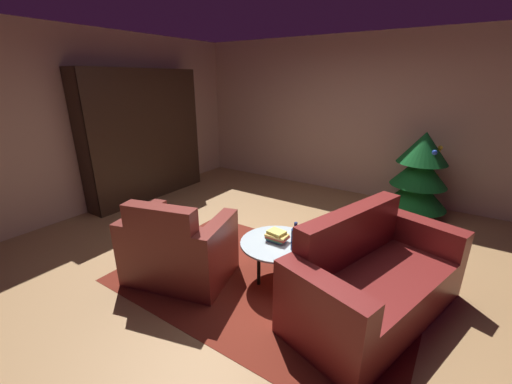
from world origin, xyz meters
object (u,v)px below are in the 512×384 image
(coffee_table, at_px, (278,245))
(book_stack_on_table, at_px, (277,236))
(couch_red, at_px, (372,280))
(bottle_on_table, at_px, (295,239))
(armchair_red, at_px, (178,250))
(decorated_tree, at_px, (420,174))
(bookshelf_unit, at_px, (151,136))

(coffee_table, height_order, book_stack_on_table, book_stack_on_table)
(couch_red, distance_m, bottle_on_table, 0.77)
(armchair_red, bearing_deg, decorated_tree, 60.36)
(bookshelf_unit, bearing_deg, couch_red, -14.03)
(armchair_red, bearing_deg, book_stack_on_table, 32.18)
(armchair_red, xyz_separation_m, decorated_tree, (1.79, 3.14, 0.34))
(coffee_table, bearing_deg, couch_red, 3.91)
(book_stack_on_table, relative_size, decorated_tree, 0.17)
(bookshelf_unit, xyz_separation_m, decorated_tree, (4.07, 1.53, -0.39))
(bookshelf_unit, height_order, coffee_table, bookshelf_unit)
(coffee_table, distance_m, decorated_tree, 2.78)
(book_stack_on_table, xyz_separation_m, decorated_tree, (0.93, 2.60, 0.17))
(couch_red, bearing_deg, armchair_red, -161.79)
(bookshelf_unit, xyz_separation_m, armchair_red, (2.28, -1.61, -0.73))
(couch_red, bearing_deg, coffee_table, -176.09)
(bookshelf_unit, xyz_separation_m, couch_red, (4.09, -1.02, -0.74))
(couch_red, bearing_deg, bookshelf_unit, 165.97)
(armchair_red, xyz_separation_m, couch_red, (1.81, 0.59, -0.01))
(bookshelf_unit, bearing_deg, book_stack_on_table, -18.91)
(armchair_red, distance_m, couch_red, 1.90)
(bottle_on_table, relative_size, decorated_tree, 0.22)
(bookshelf_unit, xyz_separation_m, bottle_on_table, (3.36, -1.12, -0.50))
(armchair_red, bearing_deg, bottle_on_table, 24.50)
(coffee_table, xyz_separation_m, bottle_on_table, (0.21, -0.04, 0.15))
(coffee_table, relative_size, bottle_on_table, 2.68)
(couch_red, xyz_separation_m, coffee_table, (-0.93, -0.06, 0.09))
(couch_red, relative_size, coffee_table, 2.48)
(bookshelf_unit, relative_size, bottle_on_table, 7.60)
(couch_red, relative_size, decorated_tree, 1.47)
(couch_red, distance_m, book_stack_on_table, 0.97)
(bookshelf_unit, distance_m, armchair_red, 2.89)
(book_stack_on_table, bearing_deg, bottle_on_table, -11.27)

